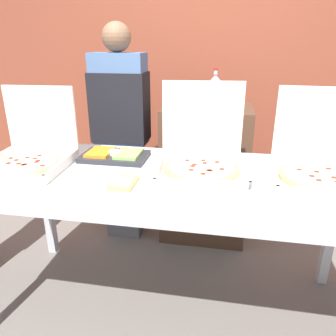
{
  "coord_description": "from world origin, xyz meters",
  "views": [
    {
      "loc": [
        0.29,
        -1.6,
        1.58
      ],
      "look_at": [
        0.0,
        0.0,
        0.96
      ],
      "focal_mm": 35.0,
      "sensor_mm": 36.0,
      "label": 1
    }
  ],
  "objects_px": {
    "pizza_box_near_left": "(30,153)",
    "pizza_box_far_left": "(319,165)",
    "veggie_tray": "(115,156)",
    "soda_bottle": "(215,90)",
    "person_server_vest": "(121,125)",
    "soda_can_silver": "(184,94)",
    "soda_can_colored": "(192,97)",
    "paper_plate_front_left": "(124,184)",
    "pizza_box_near_right": "(202,156)"
  },
  "relations": [
    {
      "from": "paper_plate_front_left",
      "to": "soda_can_silver",
      "type": "distance_m",
      "value": 1.33
    },
    {
      "from": "pizza_box_near_left",
      "to": "soda_can_colored",
      "type": "xyz_separation_m",
      "value": [
        0.82,
        0.96,
        0.19
      ]
    },
    {
      "from": "pizza_box_near_right",
      "to": "veggie_tray",
      "type": "relative_size",
      "value": 1.32
    },
    {
      "from": "paper_plate_front_left",
      "to": "soda_can_colored",
      "type": "height_order",
      "value": "soda_can_colored"
    },
    {
      "from": "pizza_box_near_left",
      "to": "person_server_vest",
      "type": "height_order",
      "value": "person_server_vest"
    },
    {
      "from": "person_server_vest",
      "to": "veggie_tray",
      "type": "bearing_deg",
      "value": 103.91
    },
    {
      "from": "pizza_box_near_right",
      "to": "soda_can_colored",
      "type": "distance_m",
      "value": 0.89
    },
    {
      "from": "pizza_box_near_left",
      "to": "pizza_box_far_left",
      "type": "distance_m",
      "value": 1.6
    },
    {
      "from": "soda_can_silver",
      "to": "pizza_box_near_left",
      "type": "bearing_deg",
      "value": -123.79
    },
    {
      "from": "pizza_box_near_left",
      "to": "soda_can_colored",
      "type": "bearing_deg",
      "value": 46.74
    },
    {
      "from": "paper_plate_front_left",
      "to": "veggie_tray",
      "type": "bearing_deg",
      "value": 114.92
    },
    {
      "from": "veggie_tray",
      "to": "soda_can_colored",
      "type": "xyz_separation_m",
      "value": [
        0.38,
        0.77,
        0.25
      ]
    },
    {
      "from": "veggie_tray",
      "to": "soda_can_silver",
      "type": "height_order",
      "value": "soda_can_silver"
    },
    {
      "from": "soda_bottle",
      "to": "person_server_vest",
      "type": "bearing_deg",
      "value": -166.63
    },
    {
      "from": "pizza_box_far_left",
      "to": "veggie_tray",
      "type": "distance_m",
      "value": 1.16
    },
    {
      "from": "pizza_box_far_left",
      "to": "pizza_box_near_right",
      "type": "relative_size",
      "value": 0.94
    },
    {
      "from": "pizza_box_near_left",
      "to": "veggie_tray",
      "type": "bearing_deg",
      "value": 21.28
    },
    {
      "from": "paper_plate_front_left",
      "to": "person_server_vest",
      "type": "height_order",
      "value": "person_server_vest"
    },
    {
      "from": "soda_bottle",
      "to": "person_server_vest",
      "type": "relative_size",
      "value": 0.17
    },
    {
      "from": "soda_can_silver",
      "to": "pizza_box_far_left",
      "type": "bearing_deg",
      "value": -50.56
    },
    {
      "from": "soda_bottle",
      "to": "soda_can_silver",
      "type": "xyz_separation_m",
      "value": [
        -0.26,
        0.16,
        -0.06
      ]
    },
    {
      "from": "soda_bottle",
      "to": "veggie_tray",
      "type": "bearing_deg",
      "value": -126.59
    },
    {
      "from": "soda_can_colored",
      "to": "pizza_box_far_left",
      "type": "bearing_deg",
      "value": -48.74
    },
    {
      "from": "veggie_tray",
      "to": "soda_can_colored",
      "type": "bearing_deg",
      "value": 63.38
    },
    {
      "from": "pizza_box_far_left",
      "to": "soda_can_colored",
      "type": "bearing_deg",
      "value": 134.63
    },
    {
      "from": "pizza_box_near_left",
      "to": "soda_bottle",
      "type": "relative_size",
      "value": 1.67
    },
    {
      "from": "person_server_vest",
      "to": "paper_plate_front_left",
      "type": "bearing_deg",
      "value": 108.41
    },
    {
      "from": "pizza_box_near_left",
      "to": "veggie_tray",
      "type": "relative_size",
      "value": 1.18
    },
    {
      "from": "pizza_box_far_left",
      "to": "person_server_vest",
      "type": "xyz_separation_m",
      "value": [
        -1.3,
        0.7,
        -0.02
      ]
    },
    {
      "from": "soda_can_colored",
      "to": "pizza_box_near_left",
      "type": "bearing_deg",
      "value": -130.52
    },
    {
      "from": "paper_plate_front_left",
      "to": "person_server_vest",
      "type": "bearing_deg",
      "value": 108.41
    },
    {
      "from": "pizza_box_far_left",
      "to": "soda_can_colored",
      "type": "relative_size",
      "value": 4.04
    },
    {
      "from": "soda_can_colored",
      "to": "person_server_vest",
      "type": "relative_size",
      "value": 0.07
    },
    {
      "from": "person_server_vest",
      "to": "soda_can_colored",
      "type": "bearing_deg",
      "value": -161.54
    },
    {
      "from": "veggie_tray",
      "to": "person_server_vest",
      "type": "relative_size",
      "value": 0.23
    },
    {
      "from": "pizza_box_near_right",
      "to": "paper_plate_front_left",
      "type": "bearing_deg",
      "value": -146.08
    },
    {
      "from": "paper_plate_front_left",
      "to": "soda_can_silver",
      "type": "bearing_deg",
      "value": 84.26
    },
    {
      "from": "paper_plate_front_left",
      "to": "veggie_tray",
      "type": "relative_size",
      "value": 0.57
    },
    {
      "from": "pizza_box_near_left",
      "to": "paper_plate_front_left",
      "type": "xyz_separation_m",
      "value": [
        0.62,
        -0.19,
        -0.07
      ]
    },
    {
      "from": "pizza_box_far_left",
      "to": "paper_plate_front_left",
      "type": "bearing_deg",
      "value": -161.17
    },
    {
      "from": "pizza_box_near_left",
      "to": "pizza_box_near_right",
      "type": "bearing_deg",
      "value": 3.75
    },
    {
      "from": "soda_can_silver",
      "to": "paper_plate_front_left",
      "type": "bearing_deg",
      "value": -95.74
    },
    {
      "from": "soda_bottle",
      "to": "soda_can_silver",
      "type": "relative_size",
      "value": 2.29
    },
    {
      "from": "soda_can_colored",
      "to": "person_server_vest",
      "type": "height_order",
      "value": "person_server_vest"
    },
    {
      "from": "pizza_box_near_left",
      "to": "soda_bottle",
      "type": "xyz_separation_m",
      "value": [
        1.0,
        0.95,
        0.25
      ]
    },
    {
      "from": "pizza_box_near_right",
      "to": "veggie_tray",
      "type": "height_order",
      "value": "pizza_box_near_right"
    },
    {
      "from": "pizza_box_near_left",
      "to": "soda_can_silver",
      "type": "bearing_deg",
      "value": 53.46
    },
    {
      "from": "soda_can_colored",
      "to": "person_server_vest",
      "type": "distance_m",
      "value": 0.6
    },
    {
      "from": "soda_bottle",
      "to": "person_server_vest",
      "type": "distance_m",
      "value": 0.78
    },
    {
      "from": "soda_can_colored",
      "to": "pizza_box_near_right",
      "type": "bearing_deg",
      "value": -79.58
    }
  ]
}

